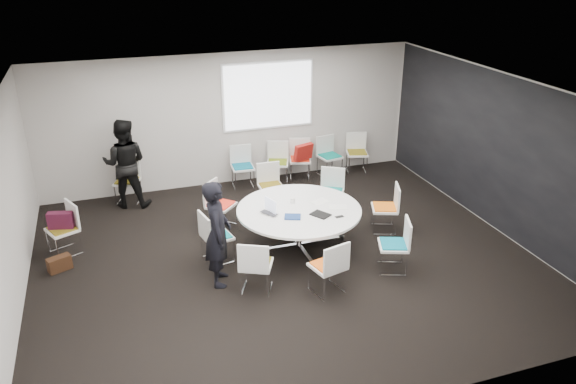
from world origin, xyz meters
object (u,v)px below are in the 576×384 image
object	(u,v)px
chair_ring_d	(221,214)
chair_spare_left	(65,238)
chair_back_a	(243,174)
chair_back_d	(329,164)
chair_ring_e	(217,246)
chair_ring_g	(328,276)
chair_ring_b	(331,200)
chair_person_back	(128,189)
chair_ring_h	(393,255)
person_back	(125,163)
chair_back_c	(300,167)
chair_ring_f	(256,275)
maroon_bag	(61,220)
chair_ring_a	(385,217)
chair_ring_c	(271,194)
chair_back_b	(278,170)
conference_table	(299,220)
chair_back_e	(357,160)
person_main	(218,233)
brown_bag	(60,264)
laptop	(271,213)
cup	(293,200)

from	to	relation	value
chair_ring_d	chair_spare_left	bearing A→B (deg)	-43.76
chair_back_a	chair_back_d	size ratio (longest dim) A/B	1.00
chair_ring_e	chair_ring_g	distance (m)	1.98
chair_ring_b	chair_person_back	distance (m)	4.07
chair_ring_h	chair_spare_left	world-z (taller)	same
chair_ring_b	chair_ring_g	world-z (taller)	same
chair_ring_b	chair_back_a	world-z (taller)	same
person_back	chair_ring_e	bearing A→B (deg)	129.65
chair_back_c	person_back	distance (m)	3.75
chair_ring_f	maroon_bag	world-z (taller)	chair_ring_f
chair_ring_a	chair_ring_c	xyz separation A→B (m)	(-1.66, 1.59, 0.00)
chair_spare_left	person_back	world-z (taller)	person_back
chair_ring_c	chair_back_c	distance (m)	1.61
chair_ring_g	chair_back_b	distance (m)	4.34
chair_ring_h	maroon_bag	distance (m)	5.46
conference_table	chair_back_c	world-z (taller)	chair_back_c
chair_back_b	chair_back_d	distance (m)	1.22
chair_ring_d	person_back	xyz separation A→B (m)	(-1.53, 1.53, 0.61)
chair_back_e	person_back	bearing A→B (deg)	18.49
chair_spare_left	chair_ring_h	bearing A→B (deg)	-138.55
chair_back_d	chair_spare_left	world-z (taller)	same
chair_back_c	person_main	size ratio (longest dim) A/B	0.52
person_main	brown_bag	world-z (taller)	person_main
chair_ring_d	laptop	bearing A→B (deg)	71.57
person_main	chair_ring_b	bearing A→B (deg)	-43.62
chair_ring_b	chair_back_d	distance (m)	1.97
chair_spare_left	person_back	xyz separation A→B (m)	(1.15, 1.62, 0.61)
chair_ring_f	laptop	distance (m)	1.26
chair_ring_d	brown_bag	size ratio (longest dim) A/B	2.44
person_back	chair_back_d	bearing A→B (deg)	-162.12
chair_ring_g	chair_spare_left	distance (m)	4.49
conference_table	chair_back_d	bearing A→B (deg)	58.58
chair_ring_h	chair_back_c	xyz separation A→B (m)	(-0.11, 4.07, 0.00)
cup	chair_spare_left	bearing A→B (deg)	167.78
chair_ring_c	chair_back_a	size ratio (longest dim) A/B	1.00
chair_ring_a	chair_person_back	size ratio (longest dim) A/B	1.00
chair_spare_left	cup	xyz separation A→B (m)	(3.76, -0.81, 0.50)
chair_ring_d	chair_back_e	distance (m)	3.94
chair_back_a	chair_person_back	world-z (taller)	same
chair_ring_a	chair_ring_e	distance (m)	3.10
brown_bag	laptop	bearing A→B (deg)	-8.88
chair_back_d	chair_ring_c	bearing A→B (deg)	24.08
chair_ring_e	chair_ring_h	xyz separation A→B (m)	(2.59, -1.18, 0.00)
chair_ring_b	cup	xyz separation A→B (m)	(-1.06, -0.79, 0.50)
chair_back_b	person_main	world-z (taller)	person_main
chair_ring_b	chair_ring_f	xyz separation A→B (m)	(-2.08, -2.09, 0.00)
chair_ring_h	cup	distance (m)	1.93
chair_ring_d	chair_back_e	bearing A→B (deg)	160.41
chair_ring_b	person_main	size ratio (longest dim) A/B	0.52
chair_back_a	chair_back_d	distance (m)	2.00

